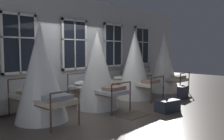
% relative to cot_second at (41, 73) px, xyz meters
% --- Properties ---
extents(ground, '(23.07, 23.07, 0.00)m').
position_rel_cot_second_xyz_m(ground, '(1.86, -0.20, -1.15)').
color(ground, brown).
extents(back_wall_with_windows, '(12.54, 0.10, 3.40)m').
position_rel_cot_second_xyz_m(back_wall_with_windows, '(1.86, 1.14, 0.55)').
color(back_wall_with_windows, silver).
rests_on(back_wall_with_windows, ground).
extents(window_bank, '(8.43, 0.10, 2.60)m').
position_rel_cot_second_xyz_m(window_bank, '(1.86, 1.02, -0.12)').
color(window_bank, black).
rests_on(window_bank, ground).
extents(cot_second, '(1.27, 1.90, 2.36)m').
position_rel_cot_second_xyz_m(cot_second, '(0.00, 0.00, 0.00)').
color(cot_second, '#4C3323').
rests_on(cot_second, ground).
extents(cot_third, '(1.27, 1.91, 2.25)m').
position_rel_cot_second_xyz_m(cot_third, '(1.81, -0.05, -0.05)').
color(cot_third, '#4C3323').
rests_on(cot_third, ground).
extents(cot_fourth, '(1.27, 1.90, 2.39)m').
position_rel_cot_second_xyz_m(cot_fourth, '(3.68, -0.00, 0.01)').
color(cot_fourth, '#4C3323').
rests_on(cot_fourth, ground).
extents(cot_fifth, '(1.27, 1.90, 2.38)m').
position_rel_cot_second_xyz_m(cot_fifth, '(5.56, -0.04, 0.01)').
color(cot_fifth, '#4C3323').
rests_on(cot_fifth, ground).
extents(rug_third, '(0.82, 0.59, 0.01)m').
position_rel_cot_second_xyz_m(rug_third, '(1.86, -1.35, -1.14)').
color(rug_third, brown).
rests_on(rug_third, ground).
extents(suitcase_dark, '(0.57, 0.25, 0.47)m').
position_rel_cot_second_xyz_m(suitcase_dark, '(4.74, -1.30, -0.92)').
color(suitcase_dark, '#2D3342').
rests_on(suitcase_dark, ground).
extents(travel_trunk, '(0.71, 0.53, 0.33)m').
position_rel_cot_second_xyz_m(travel_trunk, '(2.79, -1.81, -0.98)').
color(travel_trunk, '#2D3342').
rests_on(travel_trunk, ground).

